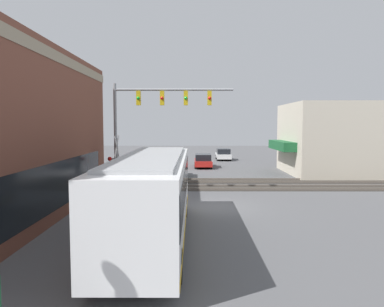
% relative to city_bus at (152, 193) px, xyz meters
% --- Properties ---
extents(ground_plane, '(120.00, 120.00, 0.00)m').
position_rel_city_bus_xyz_m(ground_plane, '(6.03, -2.80, -1.84)').
color(ground_plane, '#565659').
extents(shop_building, '(9.03, 8.74, 6.44)m').
position_rel_city_bus_xyz_m(shop_building, '(20.11, -14.04, 1.37)').
color(shop_building, beige).
rests_on(shop_building, ground).
extents(city_bus, '(11.65, 2.59, 3.34)m').
position_rel_city_bus_xyz_m(city_bus, '(0.00, 0.00, 0.00)').
color(city_bus, white).
rests_on(city_bus, ground).
extents(traffic_signal_gantry, '(0.42, 7.74, 7.16)m').
position_rel_city_bus_xyz_m(traffic_signal_gantry, '(9.96, 1.02, 3.56)').
color(traffic_signal_gantry, gray).
rests_on(traffic_signal_gantry, ground).
extents(crossing_signal, '(1.41, 1.18, 3.81)m').
position_rel_city_bus_xyz_m(crossing_signal, '(9.71, 3.37, 0.45)').
color(crossing_signal, gray).
rests_on(crossing_signal, ground).
extents(rail_track_near, '(2.60, 60.00, 0.15)m').
position_rel_city_bus_xyz_m(rail_track_near, '(12.03, -2.80, -1.82)').
color(rail_track_near, '#332D28').
rests_on(rail_track_near, ground).
extents(rail_track_far, '(2.60, 60.00, 0.15)m').
position_rel_city_bus_xyz_m(rail_track_far, '(15.23, -2.80, -1.82)').
color(rail_track_far, '#332D28').
rests_on(rail_track_far, ground).
extents(parked_car_silver, '(4.33, 1.82, 1.38)m').
position_rel_city_bus_xyz_m(parked_car_silver, '(17.69, -0.00, -1.20)').
color(parked_car_silver, '#B7B7BC').
rests_on(parked_car_silver, ground).
extents(parked_car_red, '(4.58, 1.82, 1.43)m').
position_rel_city_bus_xyz_m(parked_car_red, '(25.00, -2.60, -1.18)').
color(parked_car_red, '#B21E19').
rests_on(parked_car_red, ground).
extents(parked_car_white, '(4.31, 1.82, 1.46)m').
position_rel_city_bus_xyz_m(parked_car_white, '(33.43, -5.40, -1.17)').
color(parked_car_white, silver).
rests_on(parked_car_white, ground).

